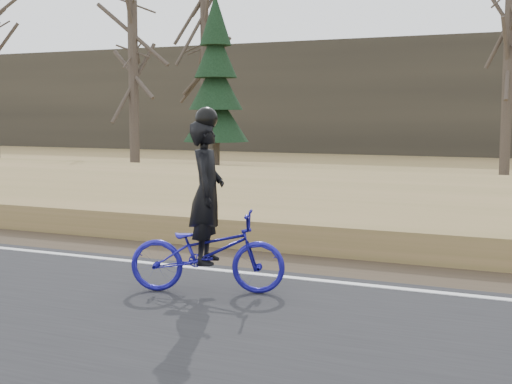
% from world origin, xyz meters
% --- Properties ---
extents(shoulder, '(120.00, 1.60, 0.04)m').
position_xyz_m(shoulder, '(0.00, 1.20, 0.02)').
color(shoulder, '#473A2B').
rests_on(shoulder, ground).
extents(embankment, '(120.00, 5.00, 0.44)m').
position_xyz_m(embankment, '(0.00, 4.20, 0.22)').
color(embankment, '#9B7B4F').
rests_on(embankment, ground).
extents(ballast, '(120.00, 3.00, 0.45)m').
position_xyz_m(ballast, '(0.00, 8.00, 0.23)').
color(ballast, slate).
rests_on(ballast, ground).
extents(railroad, '(120.00, 2.40, 0.29)m').
position_xyz_m(railroad, '(0.00, 8.00, 0.53)').
color(railroad, black).
rests_on(railroad, ballast).
extents(treeline_backdrop, '(120.00, 4.00, 6.00)m').
position_xyz_m(treeline_backdrop, '(0.00, 30.00, 3.00)').
color(treeline_backdrop, '#383328').
rests_on(treeline_backdrop, ground).
extents(cyclist, '(1.91, 1.19, 2.15)m').
position_xyz_m(cyclist, '(4.99, -0.87, 0.74)').
color(cyclist, '#19148D').
rests_on(cyclist, road).
extents(bare_tree_left, '(0.36, 0.36, 8.58)m').
position_xyz_m(bare_tree_left, '(-5.92, 19.16, 4.29)').
color(bare_tree_left, '#493F36').
rests_on(bare_tree_left, ground).
extents(bare_tree_near_left, '(0.36, 0.36, 6.01)m').
position_xyz_m(bare_tree_near_left, '(-5.39, 12.99, 3.01)').
color(bare_tree_near_left, '#493F36').
rests_on(bare_tree_near_left, ground).
extents(bare_tree_center, '(0.36, 0.36, 7.60)m').
position_xyz_m(bare_tree_center, '(6.52, 18.01, 3.80)').
color(bare_tree_center, '#493F36').
rests_on(bare_tree_center, ground).
extents(conifer, '(2.60, 2.60, 6.80)m').
position_xyz_m(conifer, '(-4.33, 17.13, 3.22)').
color(conifer, '#493F36').
rests_on(conifer, ground).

